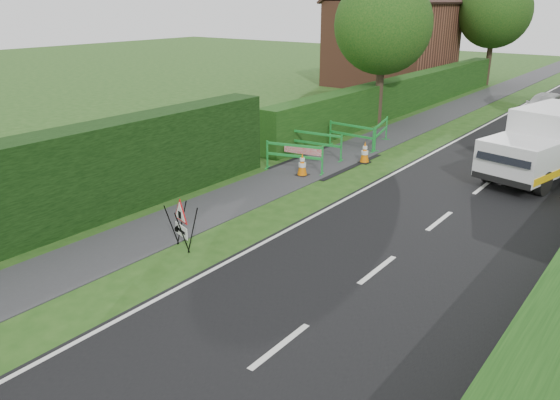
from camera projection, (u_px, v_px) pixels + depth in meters
The scene contains 16 objects.
ground at pixel (138, 323), 9.91m from camera, with size 120.00×120.00×0.00m, color #1F4714.
footpath at pixel (513, 85), 37.78m from camera, with size 2.00×90.00×0.02m, color #2D2D30.
hedge_west_far at pixel (406, 110), 29.20m from camera, with size 1.00×24.00×1.80m, color #14380F.
house_west at pixel (392, 42), 37.02m from camera, with size 7.50×7.40×7.88m.
tree_nw at pixel (383, 25), 24.44m from camera, with size 4.40×4.40×6.70m.
tree_fw at pixel (495, 12), 36.28m from camera, with size 4.80×4.80×7.24m.
triangle_sign at pixel (180, 220), 12.65m from camera, with size 0.91×0.91×1.06m.
works_van at pixel (545, 142), 17.66m from camera, with size 2.92×5.23×2.25m.
traffic_cone_3 at pixel (302, 164), 18.14m from camera, with size 0.38×0.38×0.79m.
traffic_cone_4 at pixel (365, 152), 19.60m from camera, with size 0.38×0.38×0.79m.
ped_barrier_0 at pixel (294, 154), 18.50m from camera, with size 2.08×0.87×1.00m.
ped_barrier_1 at pixel (317, 141), 20.12m from camera, with size 2.09×0.59×1.00m.
ped_barrier_2 at pixel (351, 133), 21.40m from camera, with size 2.07×0.44×1.00m.
ped_barrier_3 at pixel (381, 130), 21.87m from camera, with size 0.85×2.08×1.00m.
redwhite_plank at pixel (303, 163), 19.74m from camera, with size 1.50×0.04×0.25m, color red.
hatchback_car at pixel (544, 106), 26.93m from camera, with size 1.51×3.76×1.28m, color silver.
Camera 1 is at (7.23, -5.23, 5.52)m, focal length 35.00 mm.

